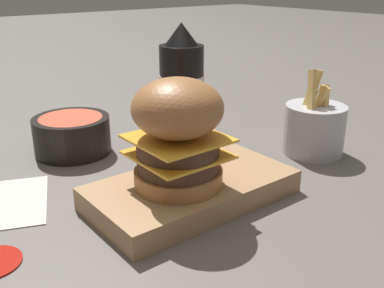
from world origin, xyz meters
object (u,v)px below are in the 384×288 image
object	(u,v)px
burger	(178,133)
ketchup_bottle	(182,89)
side_bowl	(72,134)
serving_board	(192,190)
fries_basket	(314,128)

from	to	relation	value
burger	ketchup_bottle	world-z (taller)	ketchup_bottle
ketchup_bottle	side_bowl	bearing A→B (deg)	-15.93
serving_board	side_bowl	world-z (taller)	side_bowl
burger	serving_board	bearing A→B (deg)	-174.37
serving_board	burger	distance (m)	0.09
ketchup_bottle	side_bowl	distance (m)	0.21
serving_board	ketchup_bottle	world-z (taller)	ketchup_bottle
burger	fries_basket	xyz separation A→B (m)	(-0.29, -0.01, -0.06)
ketchup_bottle	fries_basket	world-z (taller)	ketchup_bottle
serving_board	fries_basket	distance (m)	0.27
side_bowl	ketchup_bottle	bearing A→B (deg)	164.07
fries_basket	burger	bearing A→B (deg)	2.14
serving_board	ketchup_bottle	xyz separation A→B (m)	(-0.14, -0.21, 0.08)
serving_board	burger	world-z (taller)	burger
fries_basket	side_bowl	size ratio (longest dim) A/B	1.13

